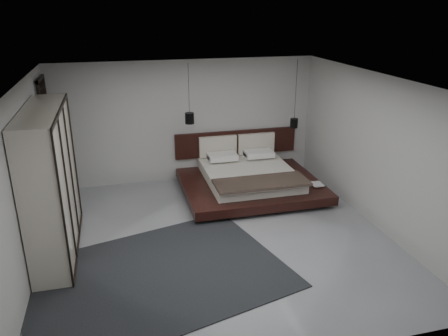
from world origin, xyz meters
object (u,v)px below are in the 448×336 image
object	(u,v)px
pendant_left	(190,118)
rug	(156,276)
pendant_right	(294,123)
bed	(249,178)
lattice_screen	(49,142)
wardrobe	(51,183)

from	to	relation	value
pendant_left	rug	bearing A→B (deg)	-109.39
pendant_left	rug	xyz separation A→B (m)	(-1.16, -3.29, -1.62)
pendant_right	rug	distance (m)	5.06
bed	rug	bearing A→B (deg)	-130.25
pendant_left	pendant_right	world-z (taller)	same
lattice_screen	pendant_left	xyz separation A→B (m)	(2.91, -0.06, 0.33)
lattice_screen	bed	bearing A→B (deg)	-7.58
pendant_left	wardrobe	size ratio (longest dim) A/B	0.52
lattice_screen	pendant_left	size ratio (longest dim) A/B	2.01
lattice_screen	bed	xyz separation A→B (m)	(4.13, -0.55, -1.00)
bed	wardrobe	bearing A→B (deg)	-157.84
bed	pendant_left	size ratio (longest dim) A/B	2.29
lattice_screen	pendant_left	distance (m)	2.93
lattice_screen	wardrobe	xyz separation A→B (m)	(0.25, -2.13, -0.08)
bed	rug	distance (m)	3.69
pendant_right	wardrobe	xyz separation A→B (m)	(-5.09, -2.06, -0.15)
pendant_right	lattice_screen	bearing A→B (deg)	179.31
lattice_screen	bed	distance (m)	4.28
bed	pendant_left	xyz separation A→B (m)	(-1.22, 0.48, 1.33)
pendant_left	rug	world-z (taller)	pendant_left
wardrobe	rug	bearing A→B (deg)	-39.38
pendant_left	wardrobe	world-z (taller)	pendant_left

